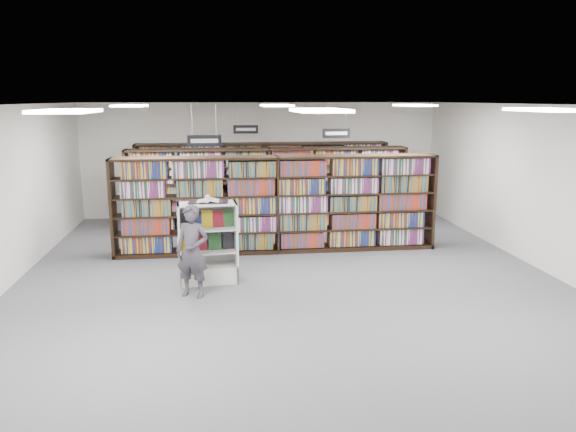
{
  "coord_description": "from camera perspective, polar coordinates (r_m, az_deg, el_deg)",
  "views": [
    {
      "loc": [
        -1.27,
        -9.92,
        3.3
      ],
      "look_at": [
        0.05,
        0.5,
        1.1
      ],
      "focal_mm": 35.0,
      "sensor_mm": 36.0,
      "label": 1
    }
  ],
  "objects": [
    {
      "name": "troffer_back_right",
      "position": [
        12.67,
        12.71,
        10.91
      ],
      "size": [
        0.6,
        1.2,
        0.04
      ],
      "primitive_type": "cube",
      "color": "white",
      "rests_on": "ceiling"
    },
    {
      "name": "shopper",
      "position": [
        9.57,
        -9.7,
        -3.55
      ],
      "size": [
        0.68,
        0.57,
        1.58
      ],
      "primitive_type": "imported",
      "rotation": [
        0.0,
        0.0,
        -0.4
      ],
      "color": "#454049",
      "rests_on": "floor"
    },
    {
      "name": "troffer_front_center",
      "position": [
        7.04,
        3.22,
        10.66
      ],
      "size": [
        0.6,
        1.2,
        0.04
      ],
      "primitive_type": "cube",
      "color": "white",
      "rests_on": "ceiling"
    },
    {
      "name": "troffer_front_right",
      "position": [
        8.14,
        24.82,
        9.76
      ],
      "size": [
        0.6,
        1.2,
        0.04
      ],
      "primitive_type": "cube",
      "color": "white",
      "rests_on": "ceiling"
    },
    {
      "name": "bookshelf_row_mid",
      "position": [
        14.16,
        -1.99,
        2.68
      ],
      "size": [
        7.0,
        0.6,
        2.1
      ],
      "color": "black",
      "rests_on": "floor"
    },
    {
      "name": "bookshelf_row_near",
      "position": [
        12.2,
        -1.12,
        1.2
      ],
      "size": [
        7.0,
        0.6,
        2.1
      ],
      "color": "black",
      "rests_on": "floor"
    },
    {
      "name": "wall_front",
      "position": [
        4.46,
        10.06,
        -10.79
      ],
      "size": [
        10.0,
        0.1,
        3.2
      ],
      "primitive_type": "cube",
      "color": "white",
      "rests_on": "ground"
    },
    {
      "name": "wall_right",
      "position": [
        11.86,
        24.81,
        2.49
      ],
      "size": [
        0.1,
        12.0,
        3.2
      ],
      "primitive_type": "cube",
      "color": "white",
      "rests_on": "ground"
    },
    {
      "name": "troffer_front_left",
      "position": [
        7.14,
        -21.59,
        9.88
      ],
      "size": [
        0.6,
        1.2,
        0.04
      ],
      "primitive_type": "cube",
      "color": "white",
      "rests_on": "ceiling"
    },
    {
      "name": "open_book",
      "position": [
        10.19,
        -8.14,
        1.57
      ],
      "size": [
        0.72,
        0.44,
        0.13
      ],
      "rotation": [
        0.0,
        0.0,
        -0.05
      ],
      "color": "black",
      "rests_on": "endcap_display"
    },
    {
      "name": "bookshelf_row_far",
      "position": [
        15.84,
        -2.55,
        3.65
      ],
      "size": [
        7.0,
        0.6,
        2.1
      ],
      "color": "black",
      "rests_on": "floor"
    },
    {
      "name": "aisle_sign_left",
      "position": [
        10.95,
        -8.49,
        7.67
      ],
      "size": [
        0.65,
        0.02,
        0.8
      ],
      "color": "#B2B2B7",
      "rests_on": "ceiling"
    },
    {
      "name": "wall_back",
      "position": [
        16.06,
        -2.66,
        5.74
      ],
      "size": [
        10.0,
        0.1,
        3.2
      ],
      "primitive_type": "cube",
      "color": "white",
      "rests_on": "ground"
    },
    {
      "name": "ceiling",
      "position": [
        10.01,
        0.07,
        11.25
      ],
      "size": [
        10.0,
        12.0,
        0.1
      ],
      "primitive_type": "cube",
      "color": "white",
      "rests_on": "wall_back"
    },
    {
      "name": "aisle_sign_right",
      "position": [
        13.24,
        4.92,
        8.46
      ],
      "size": [
        0.65,
        0.02,
        0.8
      ],
      "color": "#B2B2B7",
      "rests_on": "ceiling"
    },
    {
      "name": "troffer_back_center",
      "position": [
        11.99,
        -1.17,
        11.16
      ],
      "size": [
        0.6,
        1.2,
        0.04
      ],
      "primitive_type": "cube",
      "color": "white",
      "rests_on": "ceiling"
    },
    {
      "name": "troffer_back_left",
      "position": [
        12.05,
        -15.76,
        10.73
      ],
      "size": [
        0.6,
        1.2,
        0.04
      ],
      "primitive_type": "cube",
      "color": "white",
      "rests_on": "ceiling"
    },
    {
      "name": "endcap_display",
      "position": [
        10.39,
        -8.11,
        -3.97
      ],
      "size": [
        1.1,
        0.61,
        1.48
      ],
      "rotation": [
        0.0,
        0.0,
        0.08
      ],
      "color": "silver",
      "rests_on": "floor"
    },
    {
      "name": "floor",
      "position": [
        10.54,
        0.06,
        -6.43
      ],
      "size": [
        12.0,
        12.0,
        0.0
      ],
      "primitive_type": "plane",
      "color": "#4F4F53",
      "rests_on": "ground"
    },
    {
      "name": "aisle_sign_center",
      "position": [
        14.96,
        -4.31,
        8.85
      ],
      "size": [
        0.65,
        0.02,
        0.8
      ],
      "color": "#B2B2B7",
      "rests_on": "ceiling"
    }
  ]
}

